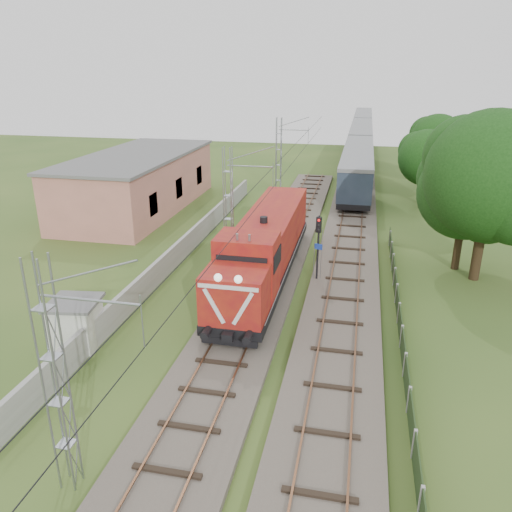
% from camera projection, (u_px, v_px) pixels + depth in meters
% --- Properties ---
extents(ground, '(140.00, 140.00, 0.00)m').
position_uv_depth(ground, '(225.00, 361.00, 23.08)').
color(ground, '#2F4C1C').
rests_on(ground, ground).
extents(track_main, '(4.20, 70.00, 0.45)m').
position_uv_depth(track_main, '(257.00, 295.00, 29.41)').
color(track_main, '#6B6054').
rests_on(track_main, ground).
extents(track_side, '(4.20, 80.00, 0.45)m').
position_uv_depth(track_side, '(350.00, 233.00, 40.32)').
color(track_side, '#6B6054').
rests_on(track_side, ground).
extents(catenary, '(3.31, 70.00, 8.00)m').
position_uv_depth(catenary, '(229.00, 207.00, 33.18)').
color(catenary, gray).
rests_on(catenary, ground).
extents(boundary_wall, '(0.25, 40.00, 1.50)m').
position_uv_depth(boundary_wall, '(181.00, 249.00, 35.05)').
color(boundary_wall, '#9E9E99').
rests_on(boundary_wall, ground).
extents(station_building, '(8.40, 20.40, 5.22)m').
position_uv_depth(station_building, '(139.00, 181.00, 47.01)').
color(station_building, tan).
rests_on(station_building, ground).
extents(fence, '(0.12, 32.00, 1.20)m').
position_uv_depth(fence, '(402.00, 336.00, 24.05)').
color(fence, black).
rests_on(fence, ground).
extents(locomotive, '(3.15, 17.98, 4.57)m').
position_uv_depth(locomotive, '(265.00, 246.00, 30.95)').
color(locomotive, black).
rests_on(locomotive, ground).
extents(coach_rake, '(3.21, 71.61, 3.71)m').
position_uv_depth(coach_rake, '(361.00, 137.00, 76.83)').
color(coach_rake, black).
rests_on(coach_rake, ground).
extents(signal_post, '(0.48, 0.38, 4.40)m').
position_uv_depth(signal_post, '(318.00, 238.00, 30.33)').
color(signal_post, black).
rests_on(signal_post, ground).
extents(relay_hut, '(2.60, 2.60, 2.38)m').
position_uv_depth(relay_hut, '(76.00, 323.00, 24.03)').
color(relay_hut, silver).
rests_on(relay_hut, ground).
extents(tree_a, '(6.43, 6.13, 8.34)m').
position_uv_depth(tree_a, '(467.00, 193.00, 31.83)').
color(tree_a, '#392D17').
rests_on(tree_a, ground).
extents(tree_b, '(8.19, 7.80, 10.61)m').
position_uv_depth(tree_b, '(492.00, 177.00, 29.66)').
color(tree_b, '#392D17').
rests_on(tree_b, ground).
extents(tree_c, '(5.62, 5.35, 7.29)m').
position_uv_depth(tree_c, '(427.00, 158.00, 47.74)').
color(tree_c, '#392D17').
rests_on(tree_c, ground).
extents(tree_d, '(6.21, 5.92, 8.06)m').
position_uv_depth(tree_d, '(437.00, 142.00, 54.60)').
color(tree_d, '#392D17').
rests_on(tree_d, ground).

